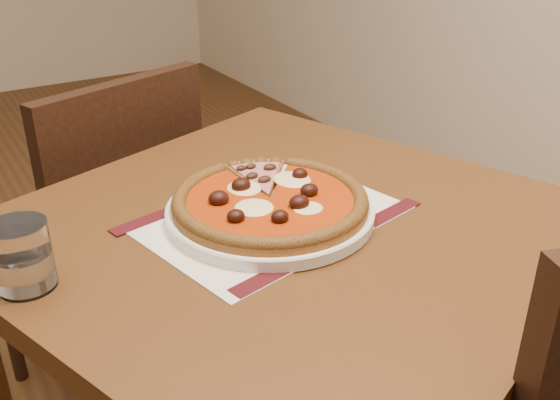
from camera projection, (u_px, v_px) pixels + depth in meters
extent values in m
cube|color=#553114|center=(287.00, 234.00, 0.97)|extent=(1.02, 1.02, 0.04)
cylinder|color=#553114|center=(546.00, 393.00, 1.18)|extent=(0.05, 0.05, 0.71)
cylinder|color=#553114|center=(265.00, 266.00, 1.57)|extent=(0.05, 0.05, 0.71)
cube|color=black|center=(93.00, 243.00, 1.56)|extent=(0.51, 0.51, 0.04)
cylinder|color=black|center=(117.00, 264.00, 1.87)|extent=(0.03, 0.03, 0.40)
cylinder|color=black|center=(8.00, 319.00, 1.63)|extent=(0.03, 0.03, 0.40)
cylinder|color=black|center=(197.00, 308.00, 1.67)|extent=(0.03, 0.03, 0.40)
cylinder|color=black|center=(87.00, 379.00, 1.43)|extent=(0.03, 0.03, 0.40)
cube|color=black|center=(129.00, 178.00, 1.35)|extent=(0.40, 0.17, 0.43)
cube|color=silver|center=(270.00, 217.00, 0.97)|extent=(0.43, 0.34, 0.00)
cylinder|color=white|center=(270.00, 211.00, 0.97)|extent=(0.32, 0.32, 0.02)
cylinder|color=#AA6C29|center=(270.00, 203.00, 0.96)|extent=(0.30, 0.30, 0.01)
torus|color=brown|center=(270.00, 199.00, 0.96)|extent=(0.30, 0.30, 0.02)
cylinder|color=#B03408|center=(270.00, 199.00, 0.96)|extent=(0.26, 0.26, 0.00)
ellipsoid|color=#FBE0A9|center=(246.00, 187.00, 0.98)|extent=(0.05, 0.04, 0.01)
ellipsoid|color=#FBE0A9|center=(237.00, 216.00, 0.90)|extent=(0.05, 0.04, 0.01)
ellipsoid|color=#FBE0A9|center=(298.00, 204.00, 0.93)|extent=(0.05, 0.04, 0.01)
ellipsoid|color=#FBE0A9|center=(293.00, 177.00, 1.02)|extent=(0.05, 0.04, 0.01)
ellipsoid|color=black|center=(239.00, 179.00, 0.98)|extent=(0.03, 0.03, 0.02)
ellipsoid|color=black|center=(211.00, 193.00, 0.93)|extent=(0.03, 0.03, 0.02)
ellipsoid|color=black|center=(247.00, 203.00, 0.90)|extent=(0.03, 0.03, 0.02)
ellipsoid|color=black|center=(282.00, 215.00, 0.87)|extent=(0.03, 0.03, 0.02)
ellipsoid|color=black|center=(304.00, 198.00, 0.92)|extent=(0.03, 0.03, 0.02)
ellipsoid|color=black|center=(327.00, 183.00, 0.97)|extent=(0.03, 0.03, 0.02)
ellipsoid|color=black|center=(291.00, 175.00, 0.99)|extent=(0.03, 0.03, 0.02)
ellipsoid|color=#321F12|center=(270.00, 178.00, 1.01)|extent=(0.02, 0.01, 0.01)
ellipsoid|color=#321F12|center=(266.00, 168.00, 1.05)|extent=(0.02, 0.01, 0.01)
ellipsoid|color=#321F12|center=(264.00, 178.00, 1.01)|extent=(0.02, 0.01, 0.01)
ellipsoid|color=#321F12|center=(256.00, 169.00, 1.04)|extent=(0.02, 0.01, 0.01)
ellipsoid|color=#321F12|center=(259.00, 179.00, 1.01)|extent=(0.02, 0.01, 0.01)
ellipsoid|color=#321F12|center=(247.00, 170.00, 1.04)|extent=(0.02, 0.01, 0.01)
cylinder|color=white|center=(22.00, 256.00, 0.78)|extent=(0.09, 0.09, 0.09)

